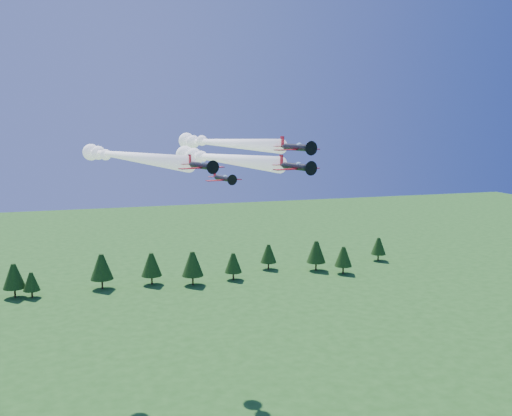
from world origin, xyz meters
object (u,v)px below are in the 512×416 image
object	(u,v)px
plane_lead	(217,158)
plane_right	(219,143)
plane_slot	(223,178)
plane_left	(122,156)

from	to	relation	value
plane_lead	plane_right	world-z (taller)	plane_right
plane_lead	plane_slot	world-z (taller)	plane_lead
plane_lead	plane_right	distance (m)	15.41
plane_lead	plane_right	size ratio (longest dim) A/B	0.86
plane_lead	plane_slot	xyz separation A→B (m)	(-0.99, -8.31, -2.95)
plane_left	plane_right	xyz separation A→B (m)	(20.07, 3.27, 2.20)
plane_lead	plane_slot	size ratio (longest dim) A/B	6.12
plane_right	plane_slot	xyz separation A→B (m)	(-4.98, -23.01, -5.26)
plane_left	plane_slot	xyz separation A→B (m)	(15.09, -19.74, -3.06)
plane_left	plane_right	bearing A→B (deg)	-6.70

